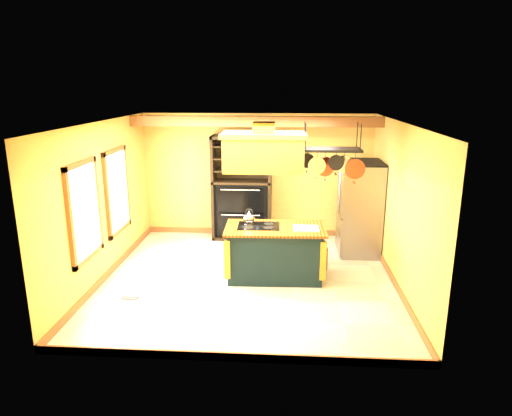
# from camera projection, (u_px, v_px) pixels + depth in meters

# --- Properties ---
(floor) EXTENTS (5.00, 5.00, 0.00)m
(floor) POSITION_uv_depth(u_px,v_px,m) (249.00, 278.00, 8.00)
(floor) COLOR beige
(floor) RESTS_ON ground
(ceiling) EXTENTS (5.00, 5.00, 0.00)m
(ceiling) POSITION_uv_depth(u_px,v_px,m) (248.00, 123.00, 7.29)
(ceiling) COLOR white
(ceiling) RESTS_ON wall_back
(wall_back) EXTENTS (5.00, 0.02, 2.70)m
(wall_back) POSITION_uv_depth(u_px,v_px,m) (258.00, 176.00, 10.05)
(wall_back) COLOR gold
(wall_back) RESTS_ON floor
(wall_front) EXTENTS (5.00, 0.02, 2.70)m
(wall_front) POSITION_uv_depth(u_px,v_px,m) (231.00, 259.00, 5.24)
(wall_front) COLOR gold
(wall_front) RESTS_ON floor
(wall_left) EXTENTS (0.02, 5.00, 2.70)m
(wall_left) POSITION_uv_depth(u_px,v_px,m) (103.00, 202.00, 7.80)
(wall_left) COLOR gold
(wall_left) RESTS_ON floor
(wall_right) EXTENTS (0.02, 5.00, 2.70)m
(wall_right) POSITION_uv_depth(u_px,v_px,m) (400.00, 207.00, 7.48)
(wall_right) COLOR gold
(wall_right) RESTS_ON floor
(ceiling_beam) EXTENTS (5.00, 0.15, 0.20)m
(ceiling_beam) POSITION_uv_depth(u_px,v_px,m) (255.00, 121.00, 8.96)
(ceiling_beam) COLOR #935B2D
(ceiling_beam) RESTS_ON ceiling
(window_near) EXTENTS (0.06, 1.06, 1.56)m
(window_near) POSITION_uv_depth(u_px,v_px,m) (85.00, 211.00, 7.02)
(window_near) COLOR #935B2D
(window_near) RESTS_ON wall_left
(window_far) EXTENTS (0.06, 1.06, 1.56)m
(window_far) POSITION_uv_depth(u_px,v_px,m) (117.00, 191.00, 8.37)
(window_far) COLOR #935B2D
(window_far) RESTS_ON wall_left
(kitchen_island) EXTENTS (1.74, 1.00, 1.11)m
(kitchen_island) POSITION_uv_depth(u_px,v_px,m) (275.00, 252.00, 7.95)
(kitchen_island) COLOR black
(kitchen_island) RESTS_ON floor
(range_hood) EXTENTS (1.39, 0.78, 0.80)m
(range_hood) POSITION_uv_depth(u_px,v_px,m) (264.00, 151.00, 7.50)
(range_hood) COLOR gold
(range_hood) RESTS_ON ceiling
(pot_rack) EXTENTS (1.06, 0.48, 0.90)m
(pot_rack) POSITION_uv_depth(u_px,v_px,m) (332.00, 157.00, 7.45)
(pot_rack) COLOR black
(pot_rack) RESTS_ON ceiling
(refrigerator) EXTENTS (0.79, 0.93, 1.82)m
(refrigerator) POSITION_uv_depth(u_px,v_px,m) (359.00, 210.00, 9.03)
(refrigerator) COLOR gray
(refrigerator) RESTS_ON floor
(hutch) EXTENTS (1.27, 0.58, 2.25)m
(hutch) POSITION_uv_depth(u_px,v_px,m) (242.00, 199.00, 9.96)
(hutch) COLOR black
(hutch) RESTS_ON floor
(floor_register) EXTENTS (0.29, 0.13, 0.01)m
(floor_register) POSITION_uv_depth(u_px,v_px,m) (130.00, 298.00, 7.25)
(floor_register) COLOR black
(floor_register) RESTS_ON floor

